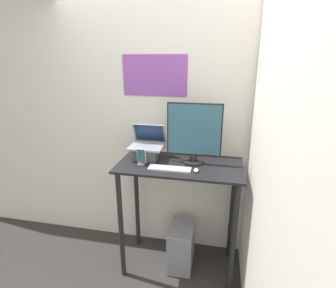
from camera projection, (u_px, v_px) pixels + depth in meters
The scene contains 10 objects.
ground_plane at pixel (173, 287), 2.40m from camera, with size 12.00×12.00×0.00m, color #2D2B28.
wall_back at pixel (186, 131), 2.60m from camera, with size 6.00×0.06×2.60m.
wall_side_right at pixel (262, 160), 1.87m from camera, with size 0.05×6.00×2.60m.
desk at pixel (180, 188), 2.39m from camera, with size 1.10×0.57×1.10m.
laptop at pixel (146, 149), 2.41m from camera, with size 0.31×0.28×0.31m.
monitor at pixel (194, 135), 2.27m from camera, with size 0.48×0.19×0.54m.
keyboard at pixel (170, 168), 2.20m from camera, with size 0.36×0.10×0.02m.
mouse at pixel (196, 170), 2.15m from camera, with size 0.04×0.06×0.03m.
cell_phone at pixel (141, 160), 2.27m from camera, with size 0.08×0.07×0.15m.
computer_tower at pixel (181, 245), 2.60m from camera, with size 0.23×0.38×0.44m.
Camera 1 is at (0.33, -1.84, 1.99)m, focal length 28.00 mm.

